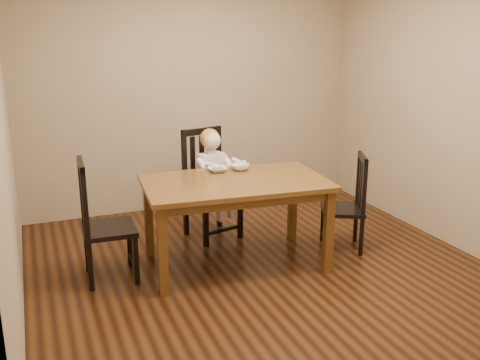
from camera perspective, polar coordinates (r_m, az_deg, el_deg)
name	(u,v)px	position (r m, az deg, el deg)	size (l,w,h in m)	color
room	(263,121)	(4.49, 2.43, 6.28)	(4.01, 4.01, 2.71)	#43230E
dining_table	(235,190)	(4.75, -0.51, -1.10)	(1.68, 1.10, 0.80)	#543613
chair_child	(210,186)	(5.51, -3.27, -0.62)	(0.57, 0.56, 1.12)	black
chair_left	(102,223)	(4.69, -14.49, -4.48)	(0.46, 0.48, 1.06)	black
chair_right	(348,204)	(5.29, 11.41, -2.56)	(0.53, 0.53, 0.94)	black
toddler	(212,173)	(5.42, -2.98, 0.79)	(0.35, 0.43, 0.60)	white
bowl_peas	(218,169)	(5.00, -2.39, 1.14)	(0.18, 0.18, 0.05)	silver
bowl_veg	(240,167)	(5.06, 0.00, 1.39)	(0.18, 0.18, 0.06)	silver
fork	(214,168)	(4.96, -2.78, 1.29)	(0.09, 0.11, 0.05)	silver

